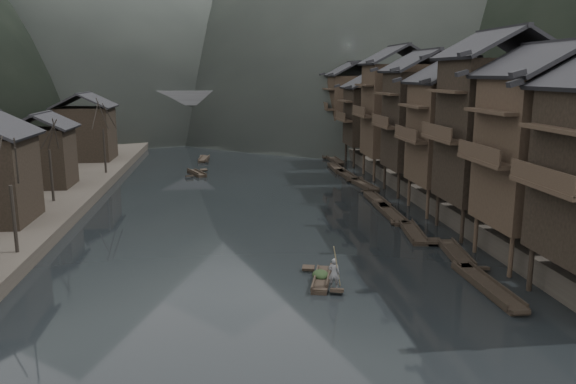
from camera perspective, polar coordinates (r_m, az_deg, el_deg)
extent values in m
plane|color=black|center=(36.01, -1.73, -7.64)|extent=(300.00, 300.00, 0.00)
cube|color=#2D2823|center=(83.70, 20.34, 3.56)|extent=(40.00, 200.00, 1.80)
cylinder|color=black|center=(34.68, 23.42, -7.17)|extent=(0.30, 0.30, 2.90)
cylinder|color=black|center=(36.12, 27.23, -6.78)|extent=(0.30, 0.30, 2.90)
cube|color=#31241B|center=(30.95, 24.97, 0.47)|extent=(1.20, 5.70, 0.25)
cylinder|color=#31241B|center=(36.50, 21.71, -6.10)|extent=(0.30, 0.30, 2.90)
cylinder|color=#31241B|center=(40.58, 18.53, -4.08)|extent=(0.30, 0.30, 2.90)
cylinder|color=#31241B|center=(37.86, 25.40, -5.78)|extent=(0.30, 0.30, 2.90)
cylinder|color=#31241B|center=(41.81, 21.95, -3.87)|extent=(0.30, 0.30, 2.90)
cube|color=#31241B|center=(38.81, 24.76, 3.66)|extent=(7.00, 6.00, 9.23)
cube|color=#31241B|center=(36.95, 19.39, 3.00)|extent=(1.20, 5.70, 0.25)
cylinder|color=black|center=(42.50, 17.29, -3.28)|extent=(0.30, 0.30, 2.90)
cylinder|color=black|center=(46.78, 14.94, -1.76)|extent=(0.30, 0.30, 2.90)
cylinder|color=black|center=(43.68, 20.59, -3.10)|extent=(0.30, 0.30, 2.90)
cylinder|color=black|center=(47.85, 18.00, -1.65)|extent=(0.30, 0.30, 2.90)
cube|color=black|center=(44.82, 20.22, 5.82)|extent=(7.00, 6.00, 10.50)
cube|color=#31241B|center=(43.22, 15.41, 5.23)|extent=(1.20, 5.70, 0.25)
cylinder|color=#31241B|center=(48.77, 14.00, -1.16)|extent=(0.30, 0.30, 2.90)
cylinder|color=#31241B|center=(53.18, 12.20, 0.01)|extent=(0.30, 0.30, 2.90)
cylinder|color=#31241B|center=(49.80, 16.96, -1.06)|extent=(0.30, 0.30, 2.90)
cylinder|color=#31241B|center=(54.13, 14.96, 0.08)|extent=(0.30, 0.30, 2.90)
cube|color=#31241B|center=(51.22, 16.64, 5.69)|extent=(7.00, 6.00, 8.63)
cube|color=#31241B|center=(49.83, 12.36, 5.25)|extent=(1.20, 5.70, 0.25)
cylinder|color=black|center=(56.15, 11.16, 0.68)|extent=(0.30, 0.30, 2.90)
cylinder|color=black|center=(60.66, 9.79, 1.57)|extent=(0.30, 0.30, 2.90)
cylinder|color=black|center=(57.05, 13.79, 0.74)|extent=(0.30, 0.30, 2.90)
cylinder|color=black|center=(61.49, 12.25, 1.61)|extent=(0.30, 0.30, 2.90)
cube|color=black|center=(58.58, 13.60, 7.06)|extent=(7.00, 6.00, 9.59)
cube|color=#31241B|center=(57.37, 9.79, 6.64)|extent=(1.20, 5.70, 0.25)
cylinder|color=#31241B|center=(64.63, 8.75, 2.24)|extent=(0.30, 0.30, 2.90)
cylinder|color=#31241B|center=(69.21, 7.70, 2.91)|extent=(0.30, 0.30, 2.90)
cylinder|color=#31241B|center=(65.41, 11.07, 2.27)|extent=(0.30, 0.30, 2.90)
cylinder|color=#31241B|center=(69.94, 9.89, 2.94)|extent=(0.30, 0.30, 2.90)
cube|color=#31241B|center=(67.04, 10.96, 8.13)|extent=(7.00, 6.00, 10.46)
cube|color=#31241B|center=(65.99, 7.60, 7.73)|extent=(1.20, 5.70, 0.25)
cylinder|color=black|center=(74.20, 6.71, 3.55)|extent=(0.30, 0.30, 2.90)
cylinder|color=black|center=(78.83, 5.91, 4.06)|extent=(0.30, 0.30, 2.90)
cylinder|color=black|center=(74.88, 8.77, 3.56)|extent=(0.30, 0.30, 2.90)
cylinder|color=black|center=(79.47, 7.85, 4.07)|extent=(0.30, 0.30, 2.90)
cube|color=black|center=(76.72, 8.66, 7.57)|extent=(7.00, 6.00, 7.52)
cube|color=#31241B|center=(75.79, 5.71, 7.31)|extent=(1.20, 5.70, 0.25)
cylinder|color=#31241B|center=(85.81, 4.87, 4.72)|extent=(0.30, 0.30, 2.90)
cylinder|color=#31241B|center=(90.48, 4.27, 5.11)|extent=(0.30, 0.30, 2.90)
cylinder|color=#31241B|center=(86.40, 6.67, 4.74)|extent=(0.30, 0.30, 2.90)
cylinder|color=#31241B|center=(91.04, 5.97, 5.12)|extent=(0.30, 0.30, 2.90)
cube|color=#31241B|center=(88.27, 6.62, 8.70)|extent=(7.00, 6.00, 9.08)
cube|color=#31241B|center=(87.47, 4.04, 8.42)|extent=(1.20, 5.70, 0.25)
cube|color=black|center=(60.95, -23.47, 3.46)|extent=(5.00, 5.00, 5.80)
cube|color=black|center=(78.18, -19.78, 5.79)|extent=(6.50, 6.50, 6.80)
cylinder|color=black|center=(53.39, -21.93, 1.84)|extent=(0.24, 0.24, 4.58)
cylinder|color=black|center=(67.17, -18.81, 4.17)|extent=(0.24, 0.24, 4.99)
cube|color=black|center=(34.45, 19.52, -9.02)|extent=(1.19, 7.39, 0.30)
cube|color=black|center=(34.39, 19.55, -8.74)|extent=(1.24, 7.24, 0.10)
cube|color=black|center=(37.43, 17.23, -6.96)|extent=(0.95, 0.91, 0.36)
cube|color=black|center=(31.49, 22.32, -10.98)|extent=(0.95, 0.91, 0.36)
cube|color=black|center=(39.58, 16.68, -6.10)|extent=(1.88, 6.23, 0.30)
cube|color=black|center=(39.52, 16.69, -5.85)|extent=(1.91, 6.11, 0.10)
cube|color=black|center=(41.97, 14.65, -4.75)|extent=(1.02, 0.87, 0.33)
cube|color=black|center=(37.18, 19.00, -7.21)|extent=(1.02, 0.87, 0.33)
cube|color=black|center=(44.06, 12.53, -4.04)|extent=(1.88, 6.16, 0.30)
cube|color=black|center=(44.01, 12.54, -3.81)|extent=(1.92, 6.05, 0.10)
cube|color=black|center=(46.54, 10.94, -2.93)|extent=(1.02, 0.87, 0.33)
cube|color=black|center=(41.55, 14.33, -4.90)|extent=(1.02, 0.87, 0.33)
cube|color=black|center=(49.52, 10.28, -2.16)|extent=(1.26, 7.52, 0.30)
cube|color=black|center=(49.48, 10.29, -1.96)|extent=(1.32, 7.37, 0.10)
cube|color=black|center=(52.82, 9.08, -1.08)|extent=(0.95, 0.94, 0.36)
cube|color=black|center=(46.20, 11.67, -3.07)|extent=(0.95, 0.94, 0.36)
cube|color=black|center=(54.14, 9.02, -0.91)|extent=(1.10, 6.19, 0.30)
cube|color=black|center=(54.10, 9.03, -0.72)|extent=(1.16, 6.07, 0.10)
cube|color=black|center=(56.91, 8.23, -0.11)|extent=(0.94, 0.76, 0.33)
cube|color=black|center=(51.33, 9.91, -1.49)|extent=(0.94, 0.76, 0.33)
cube|color=black|center=(61.67, 7.58, 0.72)|extent=(1.96, 6.96, 0.30)
cube|color=black|center=(61.63, 7.59, 0.88)|extent=(2.00, 6.83, 0.10)
cube|color=black|center=(64.86, 7.24, 1.41)|extent=(1.03, 0.96, 0.35)
cube|color=black|center=(58.43, 7.97, 0.22)|extent=(1.03, 0.96, 0.35)
cube|color=black|center=(67.30, 5.90, 1.71)|extent=(1.50, 7.68, 0.30)
cube|color=black|center=(67.27, 5.91, 1.86)|extent=(1.55, 7.53, 0.10)
cube|color=black|center=(70.84, 5.42, 2.35)|extent=(0.98, 0.98, 0.37)
cube|color=black|center=(63.73, 6.44, 1.24)|extent=(0.98, 0.98, 0.37)
cube|color=black|center=(71.82, 4.91, 2.38)|extent=(1.22, 6.63, 0.30)
cube|color=black|center=(71.79, 4.91, 2.52)|extent=(1.28, 6.49, 0.10)
cube|color=black|center=(74.85, 4.38, 2.89)|extent=(0.95, 0.83, 0.34)
cube|color=black|center=(68.75, 5.48, 2.05)|extent=(0.95, 0.83, 0.34)
cube|color=black|center=(78.30, 4.79, 3.18)|extent=(1.35, 6.63, 0.30)
cube|color=black|center=(78.28, 4.79, 3.31)|extent=(1.40, 6.50, 0.10)
cube|color=black|center=(81.37, 4.43, 3.62)|extent=(0.96, 0.85, 0.34)
cube|color=black|center=(75.20, 5.18, 2.91)|extent=(0.96, 0.85, 0.34)
cube|color=black|center=(83.68, 3.54, 3.77)|extent=(1.35, 6.21, 0.30)
cube|color=black|center=(83.65, 3.54, 3.89)|extent=(1.40, 6.08, 0.10)
cube|color=black|center=(86.56, 3.27, 4.14)|extent=(0.96, 0.80, 0.33)
cube|color=black|center=(80.76, 3.83, 3.56)|extent=(0.96, 0.80, 0.33)
cube|color=black|center=(88.61, 2.57, 4.24)|extent=(1.60, 6.78, 0.30)
cube|color=black|center=(88.58, 2.57, 4.35)|extent=(1.64, 6.65, 0.10)
cube|color=black|center=(91.77, 2.40, 4.59)|extent=(0.99, 0.89, 0.34)
cube|color=black|center=(85.41, 2.76, 4.04)|extent=(0.99, 0.89, 0.34)
cube|color=black|center=(95.94, 2.31, 4.83)|extent=(1.95, 7.75, 0.30)
cube|color=black|center=(95.92, 2.31, 4.94)|extent=(1.99, 7.60, 0.10)
cube|color=black|center=(99.46, 1.75, 5.17)|extent=(1.03, 1.04, 0.37)
cube|color=black|center=(92.40, 2.92, 4.64)|extent=(1.03, 1.04, 0.37)
cube|color=black|center=(69.08, -9.25, 1.88)|extent=(2.57, 4.56, 0.30)
cube|color=black|center=(69.05, -9.26, 2.03)|extent=(2.58, 4.49, 0.10)
cube|color=black|center=(71.00, -8.56, 2.29)|extent=(1.00, 0.84, 0.29)
cube|color=black|center=(67.11, -10.00, 1.68)|extent=(1.00, 0.84, 0.29)
cube|color=black|center=(80.40, -8.53, 3.32)|extent=(1.51, 5.09, 0.30)
cube|color=black|center=(80.38, -8.53, 3.44)|extent=(1.55, 5.00, 0.10)
cube|color=black|center=(82.76, -8.66, 3.66)|extent=(0.91, 0.71, 0.30)
cube|color=black|center=(78.01, -8.40, 3.16)|extent=(0.91, 0.71, 0.30)
cube|color=black|center=(89.98, -1.40, 4.36)|extent=(2.74, 5.75, 0.30)
cube|color=black|center=(89.95, -1.41, 4.48)|extent=(2.76, 5.65, 0.10)
cube|color=black|center=(92.46, -2.09, 4.65)|extent=(1.03, 0.94, 0.32)
cube|color=black|center=(87.47, -0.68, 4.24)|extent=(1.03, 0.94, 0.32)
cube|color=#4C4C4F|center=(105.95, -5.18, 9.30)|extent=(40.00, 6.00, 1.60)
cube|color=#4C4C4F|center=(103.20, -5.15, 9.95)|extent=(40.00, 0.50, 1.00)
cube|color=#4C4C4F|center=(108.59, -5.24, 10.05)|extent=(40.00, 0.50, 1.00)
cube|color=#4C4C4F|center=(106.75, -12.73, 6.92)|extent=(3.20, 6.00, 6.40)
cube|color=#4C4C4F|center=(106.18, -7.59, 7.09)|extent=(3.20, 6.00, 6.40)
cube|color=#4C4C4F|center=(106.42, -2.70, 7.19)|extent=(3.20, 6.00, 6.40)
cube|color=#4C4C4F|center=(107.50, 2.40, 7.24)|extent=(3.20, 6.00, 6.40)
cube|color=black|center=(33.58, 3.46, -8.87)|extent=(1.93, 4.19, 0.30)
cube|color=black|center=(33.52, 3.47, -8.59)|extent=(1.95, 4.13, 0.10)
cube|color=black|center=(35.21, 2.09, -7.61)|extent=(0.87, 0.70, 0.28)
cube|color=black|center=(31.88, 5.00, -9.79)|extent=(0.87, 0.70, 0.28)
ellipsoid|color=black|center=(33.55, 3.33, -7.85)|extent=(0.98, 1.28, 0.59)
imported|color=#5C5C5E|center=(31.86, 4.70, -7.84)|extent=(0.73, 0.57, 1.76)
cylinder|color=#8C7A51|center=(31.13, 5.14, -3.38)|extent=(0.95, 2.01, 3.37)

